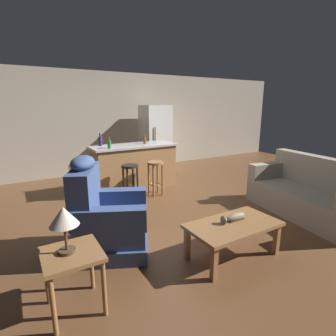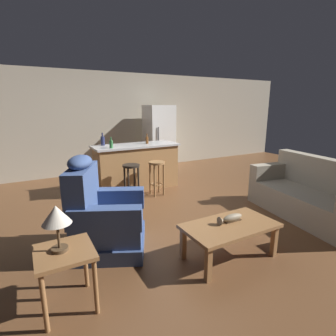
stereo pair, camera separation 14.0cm
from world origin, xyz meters
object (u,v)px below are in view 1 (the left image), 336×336
end_table (73,263)px  coffee_table (233,228)px  bar_stool_right (155,172)px  bottle_short_amber (109,144)px  table_lamp (64,218)px  kitchen_island (134,166)px  bottle_wine_dark (100,141)px  fish_figurine (234,217)px  bar_stool_left (130,176)px  recliner_near_lamp (105,218)px  refrigerator (155,138)px  couch (309,195)px  bottle_tall_green (145,140)px

end_table → coffee_table: bearing=-2.7°
bar_stool_right → bottle_short_amber: bottle_short_amber is taller
end_table → table_lamp: bearing=150.5°
kitchen_island → bottle_wine_dark: 0.89m
fish_figurine → bar_stool_left: bearing=98.1°
recliner_near_lamp → refrigerator: size_ratio=0.68×
bar_stool_left → bar_stool_right: bearing=0.0°
couch → bottle_short_amber: (-2.47, 2.58, 0.69)m
table_lamp → bottle_short_amber: bearing=64.4°
bar_stool_left → kitchen_island: bearing=60.2°
coffee_table → refrigerator: bearing=73.7°
recliner_near_lamp → bottle_tall_green: bearing=78.9°
table_lamp → refrigerator: (3.06, 4.13, 0.01)m
recliner_near_lamp → fish_figurine: bearing=-7.9°
fish_figurine → bar_stool_right: bar_stool_right is taller
coffee_table → recliner_near_lamp: recliner_near_lamp is taller
refrigerator → bottle_tall_green: bearing=-127.0°
fish_figurine → kitchen_island: size_ratio=0.19×
couch → refrigerator: (-0.72, 3.97, 0.54)m
coffee_table → bottle_wine_dark: bottle_wine_dark is taller
kitchen_island → refrigerator: 1.72m
end_table → refrigerator: bearing=53.9°
kitchen_island → bottle_wine_dark: (-0.64, 0.23, 0.57)m
bottle_wine_dark → table_lamp: bearing=-111.8°
fish_figurine → bottle_short_amber: bottle_short_amber is taller
end_table → bar_stool_left: size_ratio=0.82×
recliner_near_lamp → bar_stool_left: recliner_near_lamp is taller
bottle_tall_green → bar_stool_left: bearing=-134.4°
bottle_tall_green → fish_figurine: bearing=-95.6°
coffee_table → couch: bearing=7.8°
refrigerator → bottle_wine_dark: size_ratio=6.76×
bottle_short_amber → bottle_wine_dark: bearing=96.5°
coffee_table → bottle_wine_dark: size_ratio=4.23×
fish_figurine → bottle_tall_green: 3.06m
refrigerator → bottle_short_amber: 2.24m
table_lamp → end_table: bearing=-29.5°
couch → table_lamp: 3.82m
table_lamp → refrigerator: size_ratio=0.23×
fish_figurine → table_lamp: size_ratio=0.83×
recliner_near_lamp → table_lamp: recliner_near_lamp is taller
bar_stool_right → refrigerator: size_ratio=0.39×
recliner_near_lamp → bottle_tall_green: (1.59, 2.14, 0.61)m
fish_figurine → bar_stool_left: 2.38m
fish_figurine → recliner_near_lamp: recliner_near_lamp is taller
bar_stool_left → bottle_short_amber: size_ratio=3.19×
couch → recliner_near_lamp: bearing=-2.6°
couch → bottle_short_amber: bearing=-37.6°
refrigerator → kitchen_island: bearing=-134.1°
end_table → bottle_wine_dark: size_ratio=2.15×
coffee_table → bar_stool_left: bar_stool_left is taller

